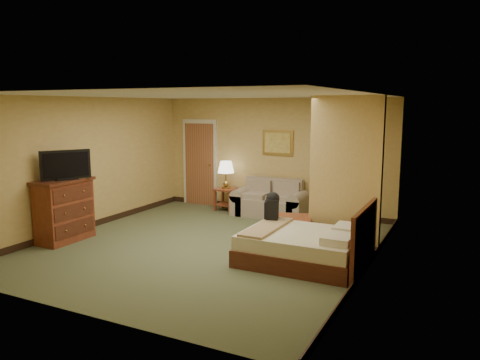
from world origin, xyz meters
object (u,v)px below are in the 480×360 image
Objects in this scene: coffee_table at (290,225)px; dresser at (64,210)px; bed at (306,246)px; loveseat at (270,204)px.

dresser is at bearing -156.05° from coffee_table.
bed is (0.59, -0.88, -0.07)m from coffee_table.
loveseat is 0.86× the size of bed.
dresser is (-3.71, -1.65, 0.23)m from coffee_table.
bed is (4.30, 0.77, -0.30)m from dresser.
loveseat is at bearing 122.96° from bed.
dresser is (-2.57, -3.44, 0.30)m from loveseat.
dresser reaches higher than loveseat.
loveseat is 4.31m from dresser.
loveseat is 1.44× the size of dresser.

